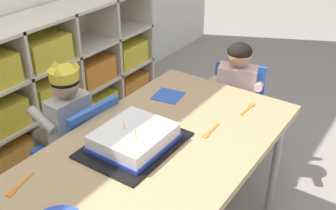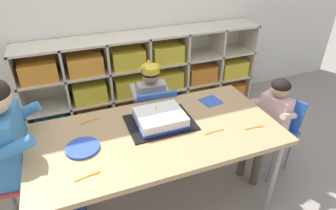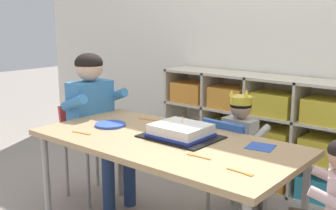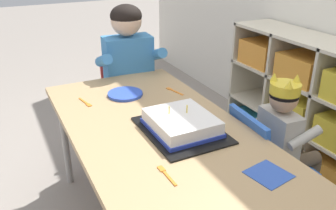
# 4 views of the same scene
# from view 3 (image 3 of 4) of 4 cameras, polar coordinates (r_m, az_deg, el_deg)

# --- Properties ---
(classroom_back_wall) EXTENTS (5.70, 0.10, 2.76)m
(classroom_back_wall) POSITION_cam_3_polar(r_m,az_deg,el_deg) (3.34, 15.52, 13.23)
(classroom_back_wall) COLOR silver
(classroom_back_wall) RESTS_ON ground
(storage_cubby_shelf) EXTENTS (2.31, 0.32, 0.85)m
(storage_cubby_shelf) POSITION_cam_3_polar(r_m,az_deg,el_deg) (3.16, 17.36, -5.19)
(storage_cubby_shelf) COLOR beige
(storage_cubby_shelf) RESTS_ON ground
(activity_table) EXTENTS (1.49, 0.74, 0.63)m
(activity_table) POSITION_cam_3_polar(r_m,az_deg,el_deg) (2.26, -0.50, -5.84)
(activity_table) COLOR tan
(activity_table) RESTS_ON ground
(classroom_chair_blue) EXTENTS (0.34, 0.37, 0.68)m
(classroom_chair_blue) POSITION_cam_3_polar(r_m,az_deg,el_deg) (2.63, 8.96, -7.79)
(classroom_chair_blue) COLOR blue
(classroom_chair_blue) RESTS_ON ground
(child_with_crown) EXTENTS (0.31, 0.31, 0.84)m
(child_with_crown) POSITION_cam_3_polar(r_m,az_deg,el_deg) (2.68, 10.45, -4.56)
(child_with_crown) COLOR #B2ADA3
(child_with_crown) RESTS_ON ground
(classroom_chair_adult_side) EXTENTS (0.37, 0.36, 0.68)m
(classroom_chair_adult_side) POSITION_cam_3_polar(r_m,az_deg,el_deg) (3.02, -11.08, -4.63)
(classroom_chair_adult_side) COLOR red
(classroom_chair_adult_side) RESTS_ON ground
(adult_helper_seated) EXTENTS (0.45, 0.42, 1.05)m
(adult_helper_seated) POSITION_cam_3_polar(r_m,az_deg,el_deg) (2.88, -10.00, -0.86)
(adult_helper_seated) COLOR #3D7FBC
(adult_helper_seated) RESTS_ON ground
(guest_at_table_side) EXTENTS (0.34, 0.33, 0.80)m
(guest_at_table_side) POSITION_cam_3_polar(r_m,az_deg,el_deg) (1.92, 21.30, -12.69)
(guest_at_table_side) COLOR beige
(guest_at_table_side) RESTS_ON ground
(birthday_cake_on_tray) EXTENTS (0.41, 0.31, 0.11)m
(birthday_cake_on_tray) POSITION_cam_3_polar(r_m,az_deg,el_deg) (2.27, 1.78, -3.75)
(birthday_cake_on_tray) COLOR black
(birthday_cake_on_tray) RESTS_ON activity_table
(paper_plate_stack) EXTENTS (0.19, 0.19, 0.01)m
(paper_plate_stack) POSITION_cam_3_polar(r_m,az_deg,el_deg) (2.54, -8.02, -2.72)
(paper_plate_stack) COLOR blue
(paper_plate_stack) RESTS_ON activity_table
(paper_napkin_square) EXTENTS (0.15, 0.15, 0.00)m
(paper_napkin_square) POSITION_cam_3_polar(r_m,az_deg,el_deg) (2.16, 12.76, -5.70)
(paper_napkin_square) COLOR #3356B7
(paper_napkin_square) RESTS_ON activity_table
(fork_by_napkin) EXTENTS (0.13, 0.04, 0.00)m
(fork_by_napkin) POSITION_cam_3_polar(r_m,az_deg,el_deg) (2.40, -11.80, -3.86)
(fork_by_napkin) COLOR orange
(fork_by_napkin) RESTS_ON activity_table
(fork_at_table_front_edge) EXTENTS (0.13, 0.02, 0.00)m
(fork_at_table_front_edge) POSITION_cam_3_polar(r_m,az_deg,el_deg) (1.98, 4.11, -7.12)
(fork_at_table_front_edge) COLOR orange
(fork_at_table_front_edge) RESTS_ON activity_table
(fork_scattered_mid_table) EXTENTS (0.13, 0.02, 0.00)m
(fork_scattered_mid_table) POSITION_cam_3_polar(r_m,az_deg,el_deg) (1.80, 10.21, -9.23)
(fork_scattered_mid_table) COLOR orange
(fork_scattered_mid_table) RESTS_ON activity_table
(fork_near_child_seat) EXTENTS (0.13, 0.05, 0.00)m
(fork_near_child_seat) POSITION_cam_3_polar(r_m,az_deg,el_deg) (2.68, -2.95, -1.99)
(fork_near_child_seat) COLOR orange
(fork_near_child_seat) RESTS_ON activity_table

